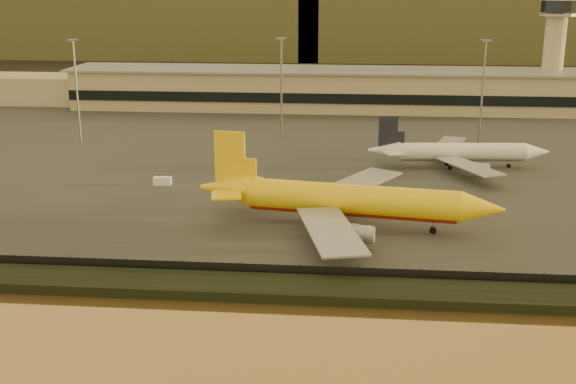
# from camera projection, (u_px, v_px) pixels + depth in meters

# --- Properties ---
(ground) EXTENTS (900.00, 900.00, 0.00)m
(ground) POSITION_uv_depth(u_px,v_px,m) (293.00, 248.00, 110.08)
(ground) COLOR black
(ground) RESTS_ON ground
(embankment) EXTENTS (320.00, 7.00, 1.40)m
(embankment) POSITION_uv_depth(u_px,v_px,m) (282.00, 289.00, 93.64)
(embankment) COLOR black
(embankment) RESTS_ON ground
(tarmac) EXTENTS (320.00, 220.00, 0.20)m
(tarmac) POSITION_uv_depth(u_px,v_px,m) (323.00, 127.00, 200.87)
(tarmac) COLOR #2D2D2D
(tarmac) RESTS_ON ground
(perimeter_fence) EXTENTS (300.00, 0.05, 2.20)m
(perimeter_fence) POSITION_uv_depth(u_px,v_px,m) (285.00, 272.00, 97.29)
(perimeter_fence) COLOR black
(perimeter_fence) RESTS_ON tarmac
(terminal_building) EXTENTS (202.00, 25.00, 12.60)m
(terminal_building) POSITION_uv_depth(u_px,v_px,m) (282.00, 89.00, 229.64)
(terminal_building) COLOR tan
(terminal_building) RESTS_ON tarmac
(control_tower) EXTENTS (11.20, 11.20, 35.50)m
(control_tower) POSITION_uv_depth(u_px,v_px,m) (555.00, 40.00, 223.01)
(control_tower) COLOR tan
(control_tower) RESTS_ON tarmac
(apron_light_masts) EXTENTS (152.20, 12.20, 25.40)m
(apron_light_masts) POSITION_uv_depth(u_px,v_px,m) (381.00, 81.00, 176.04)
(apron_light_masts) COLOR slate
(apron_light_masts) RESTS_ON tarmac
(dhl_cargo_jet) EXTENTS (50.33, 48.81, 15.04)m
(dhl_cargo_jet) POSITION_uv_depth(u_px,v_px,m) (346.00, 201.00, 117.69)
(dhl_cargo_jet) COLOR yellow
(dhl_cargo_jet) RESTS_ON tarmac
(white_narrowbody_jet) EXTENTS (39.22, 38.15, 11.26)m
(white_narrowbody_jet) POSITION_uv_depth(u_px,v_px,m) (459.00, 152.00, 155.91)
(white_narrowbody_jet) COLOR white
(white_narrowbody_jet) RESTS_ON tarmac
(gse_vehicle_yellow) EXTENTS (4.47, 2.17, 1.98)m
(gse_vehicle_yellow) POSITION_uv_depth(u_px,v_px,m) (337.00, 198.00, 131.00)
(gse_vehicle_yellow) COLOR yellow
(gse_vehicle_yellow) RESTS_ON tarmac
(gse_vehicle_white) EXTENTS (3.61, 1.78, 1.59)m
(gse_vehicle_white) POSITION_uv_depth(u_px,v_px,m) (162.00, 181.00, 143.19)
(gse_vehicle_white) COLOR white
(gse_vehicle_white) RESTS_ON tarmac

